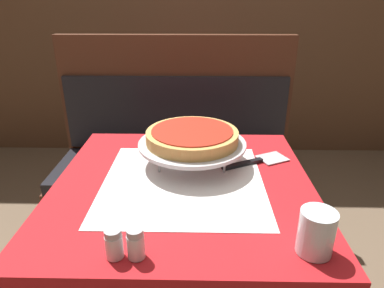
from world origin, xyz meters
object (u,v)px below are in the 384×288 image
(deep_dish_pizza, at_px, (192,136))
(pizza_server, at_px, (256,161))
(dining_table_front, at_px, (184,213))
(dining_table_rear, at_px, (187,92))
(booth_bench, at_px, (176,183))
(water_glass_near, at_px, (316,232))
(condiment_caddy, at_px, (196,72))
(salt_shaker, at_px, (114,243))
(pepper_shaker, at_px, (136,243))
(pizza_pan_stand, at_px, (192,145))

(deep_dish_pizza, height_order, pizza_server, deep_dish_pizza)
(dining_table_front, distance_m, dining_table_rear, 1.50)
(dining_table_front, distance_m, booth_bench, 0.84)
(water_glass_near, bearing_deg, deep_dish_pizza, 123.12)
(dining_table_rear, distance_m, water_glass_near, 1.86)
(pizza_server, xyz_separation_m, condiment_caddy, (-0.23, 1.30, 0.05))
(dining_table_rear, distance_m, salt_shaker, 1.85)
(condiment_caddy, bearing_deg, dining_table_front, -91.09)
(pizza_server, bearing_deg, booth_bench, 118.31)
(dining_table_front, relative_size, pepper_shaker, 10.83)
(dining_table_rear, height_order, pizza_pan_stand, pizza_pan_stand)
(dining_table_front, height_order, pepper_shaker, pepper_shaker)
(dining_table_rear, xyz_separation_m, pizza_server, (0.29, -1.36, 0.11))
(dining_table_front, distance_m, water_glass_near, 0.48)
(deep_dish_pizza, xyz_separation_m, water_glass_near, (0.29, -0.44, -0.05))
(pizza_pan_stand, bearing_deg, deep_dish_pizza, 86.42)
(pizza_server, bearing_deg, deep_dish_pizza, -176.26)
(pizza_pan_stand, relative_size, salt_shaker, 5.07)
(pepper_shaker, xyz_separation_m, condiment_caddy, (0.12, 1.79, 0.02))
(water_glass_near, bearing_deg, dining_table_rear, 101.06)
(pepper_shaker, distance_m, condiment_caddy, 1.79)
(dining_table_front, height_order, dining_table_rear, dining_table_front)
(booth_bench, distance_m, pizza_pan_stand, 0.83)
(dining_table_rear, height_order, water_glass_near, water_glass_near)
(booth_bench, height_order, pizza_server, booth_bench)
(booth_bench, relative_size, salt_shaker, 17.91)
(pizza_server, distance_m, salt_shaker, 0.62)
(pizza_pan_stand, bearing_deg, pizza_server, 3.74)
(pizza_server, height_order, condiment_caddy, condiment_caddy)
(pizza_server, distance_m, pepper_shaker, 0.59)
(condiment_caddy, bearing_deg, salt_shaker, -95.33)
(dining_table_rear, distance_m, pizza_pan_stand, 1.39)
(pizza_pan_stand, bearing_deg, dining_table_front, -101.65)
(dining_table_front, xyz_separation_m, water_glass_near, (0.32, -0.32, 0.17))
(deep_dish_pizza, distance_m, water_glass_near, 0.53)
(dining_table_rear, distance_m, deep_dish_pizza, 1.39)
(booth_bench, height_order, pepper_shaker, booth_bench)
(pizza_server, relative_size, water_glass_near, 2.34)
(booth_bench, height_order, condiment_caddy, booth_bench)
(pizza_server, relative_size, condiment_caddy, 1.38)
(dining_table_rear, xyz_separation_m, pepper_shaker, (-0.05, -1.85, 0.15))
(salt_shaker, xyz_separation_m, pepper_shaker, (0.05, 0.00, 0.00))
(dining_table_front, distance_m, pizza_pan_stand, 0.23)
(pizza_server, distance_m, condiment_caddy, 1.32)
(salt_shaker, relative_size, condiment_caddy, 0.40)
(salt_shaker, bearing_deg, condiment_caddy, 84.67)
(deep_dish_pizza, bearing_deg, pepper_shaker, -103.96)
(dining_table_rear, relative_size, condiment_caddy, 4.26)
(dining_table_front, bearing_deg, salt_shaker, -112.15)
(dining_table_rear, bearing_deg, condiment_caddy, -41.45)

